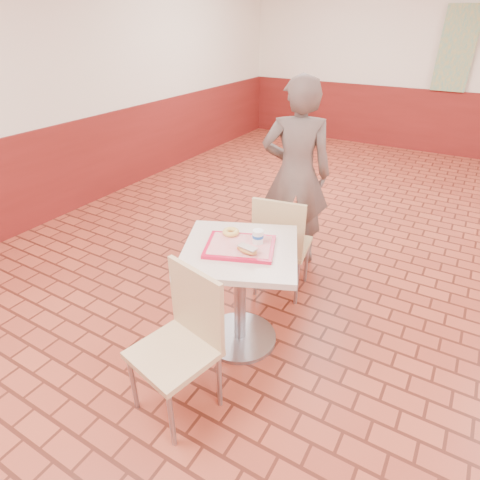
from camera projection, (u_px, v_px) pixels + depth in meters
The scene contains 10 objects.
wainscot_band at pixel (436, 287), 2.59m from camera, with size 8.00×10.00×1.00m.
promo_poster at pixel (457, 49), 6.03m from camera, with size 0.50×0.03×1.20m, color gray.
main_table at pixel (240, 280), 2.65m from camera, with size 0.71×0.71×0.75m.
chair_main_front at pixel (183, 337), 2.20m from camera, with size 0.49×0.49×0.88m.
chair_main_back at pixel (281, 242), 3.14m from camera, with size 0.47×0.47×0.87m.
customer at pixel (296, 175), 3.49m from camera, with size 0.60×0.40×1.66m, color brown.
serving_tray at pixel (240, 247), 2.52m from camera, with size 0.43×0.33×0.03m.
ring_donut at pixel (231, 232), 2.62m from camera, with size 0.11×0.11×0.03m, color #E5B853.
long_john_donut at pixel (247, 250), 2.42m from camera, with size 0.15×0.09×0.04m.
paper_cup at pixel (258, 237), 2.51m from camera, with size 0.07×0.07×0.09m.
Camera 1 is at (-0.02, -2.47, 2.03)m, focal length 30.00 mm.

